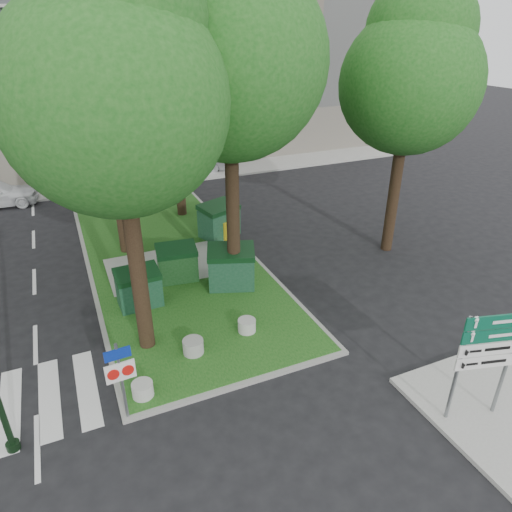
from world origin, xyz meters
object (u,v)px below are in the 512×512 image
dumpster_c (231,267)px  bollard_mid (193,346)px  tree_median_near_right (231,40)px  tree_street_right (413,69)px  dumpster_b (177,263)px  dumpster_d (219,220)px  directional_sign (487,350)px  car_silver (191,162)px  litter_bin (228,231)px  tree_median_mid (103,70)px  traffic_sign_pole (120,372)px  bollard_left (143,389)px  dumpster_a (139,288)px  tree_median_far (169,26)px  tree_median_near_left (116,79)px  bollard_right (247,325)px

dumpster_c → bollard_mid: bearing=-107.3°
tree_median_near_right → dumpster_c: 7.15m
tree_street_right → dumpster_b: 10.77m
dumpster_d → dumpster_b: bearing=-153.2°
directional_sign → car_silver: directional_sign is taller
dumpster_c → litter_bin: (1.26, 3.69, -0.32)m
tree_median_mid → dumpster_d: size_ratio=5.24×
tree_median_near_right → litter_bin: bearing=73.6°
tree_median_mid → tree_street_right: tree_street_right is taller
dumpster_d → tree_median_near_right: bearing=-123.3°
dumpster_b → directional_sign: 10.29m
tree_street_right → dumpster_d: 9.44m
car_silver → dumpster_c: bearing=170.4°
tree_street_right → dumpster_b: tree_street_right is taller
tree_street_right → dumpster_d: (-6.09, 3.78, -6.15)m
dumpster_c → litter_bin: size_ratio=2.37×
tree_median_near_right → traffic_sign_pole: bearing=-135.1°
bollard_left → litter_bin: litter_bin is taller
dumpster_b → litter_bin: (2.86, 2.45, -0.23)m
dumpster_d → traffic_sign_pole: (-5.50, -8.86, 0.60)m
bollard_left → tree_median_near_right: bearing=44.6°
dumpster_a → dumpster_c: size_ratio=0.75×
tree_median_near_right → directional_sign: tree_median_near_right is taller
dumpster_a → dumpster_b: size_ratio=0.94×
dumpster_a → bollard_mid: bearing=-76.5°
dumpster_c → directional_sign: bearing=-48.9°
tree_median_far → bollard_left: 14.71m
tree_median_near_left → dumpster_a: (0.15, 2.14, -6.57)m
tree_median_far → bollard_mid: size_ratio=20.37×
dumpster_a → dumpster_c: 3.20m
dumpster_c → dumpster_d: size_ratio=1.00×
tree_median_near_right → dumpster_b: size_ratio=7.51×
bollard_mid → car_silver: 17.89m
tree_median_near_left → bollard_mid: (1.02, -0.96, -6.99)m
bollard_left → litter_bin: size_ratio=0.66×
litter_bin → car_silver: 10.52m
dumpster_b → bollard_left: size_ratio=2.88×
bollard_mid → tree_street_right: bearing=20.0°
traffic_sign_pole → bollard_right: bearing=23.1°
traffic_sign_pole → car_silver: size_ratio=0.53×
bollard_mid → dumpster_d: bearing=64.9°
tree_median_far → bollard_left: (-4.32, -11.56, -8.01)m
litter_bin → car_silver: car_silver is taller
tree_median_near_left → bollard_left: tree_median_near_left is taller
tree_median_mid → tree_median_far: size_ratio=0.84×
tree_median_near_right → bollard_right: tree_median_near_right is taller
tree_median_far → traffic_sign_pole: size_ratio=5.33×
tree_street_right → directional_sign: 10.53m
litter_bin → tree_median_mid: bearing=170.0°
bollard_left → directional_sign: size_ratio=0.19×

